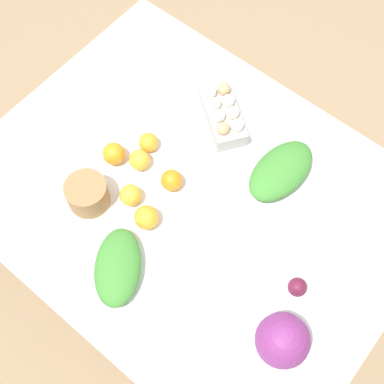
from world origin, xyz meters
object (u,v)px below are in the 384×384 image
Objects in this scene: egg_carton at (223,113)px; orange_5 at (146,217)px; beet_root at (297,287)px; orange_3 at (140,160)px; cabbage_purple at (283,340)px; orange_2 at (172,180)px; orange_0 at (130,195)px; greens_bunch_scallion at (118,267)px; paper_bag at (87,194)px; greens_bunch_chard at (281,171)px; orange_4 at (148,142)px; orange_1 at (114,154)px.

egg_carton is 0.45m from orange_5.
egg_carton is 4.53× the size of beet_root.
cabbage_purple is at bearing 164.77° from orange_3.
orange_5 is at bearing 13.50° from beet_root.
cabbage_purple is 2.68× the size of beet_root.
orange_3 is at bearing 3.93° from orange_2.
orange_3 is (0.06, -0.11, -0.00)m from orange_0.
greens_bunch_scallion reaches higher than orange_3.
orange_0 is at bearing -6.77° from cabbage_purple.
paper_bag is at bearing 40.21° from orange_0.
greens_bunch_chard is (-0.28, 0.06, -0.00)m from egg_carton.
paper_bag is 0.70m from beet_root.
paper_bag reaches higher than orange_2.
greens_bunch_scallion reaches higher than orange_2.
cabbage_purple is 2.18× the size of orange_3.
orange_3 is at bearing 33.96° from greens_bunch_chard.
greens_bunch_scallion is at bearing 33.02° from beet_root.
greens_bunch_scallion is 3.47× the size of orange_0.
beet_root is 0.49m from orange_5.
orange_2 reaches higher than orange_3.
greens_bunch_chard reaches higher than orange_2.
orange_5 is at bearing -47.85° from egg_carton.
cabbage_purple reaches higher than beet_root.
egg_carton reaches higher than orange_3.
orange_5 is (0.04, -0.17, 0.00)m from greens_bunch_scallion.
cabbage_purple is 2.33× the size of orange_4.
orange_5 is at bearing 156.24° from orange_1.
cabbage_purple is at bearing 160.68° from orange_2.
paper_bag reaches higher than greens_bunch_chard.
beet_root is 0.80× the size of orange_2.
greens_bunch_scallion is 3.19× the size of orange_5.
greens_bunch_scallion is at bearing 154.14° from paper_bag.
paper_bag is at bearing 0.90° from cabbage_purple.
egg_carton is at bearing -32.02° from beet_root.
beet_root is 0.58m from orange_0.
orange_0 is at bearing -59.63° from egg_carton.
paper_bag is 0.27m from orange_2.
orange_0 is at bearing 8.89° from beet_root.
cabbage_purple reaches higher than egg_carton.
egg_carton is at bearing -11.26° from greens_bunch_chard.
orange_2 is (0.06, -0.32, -0.00)m from greens_bunch_scallion.
orange_3 is (0.63, -0.02, 0.01)m from beet_root.
orange_1 is 1.06× the size of orange_2.
orange_3 is 1.06× the size of orange_4.
beet_root is (0.05, -0.16, -0.05)m from cabbage_purple.
greens_bunch_scallion is 4.32× the size of beet_root.
beet_root is at bearing 171.99° from orange_4.
orange_0 is at bearing -139.79° from paper_bag.
paper_bag is 1.88× the size of orange_0.
beet_root is at bearing -71.76° from cabbage_purple.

